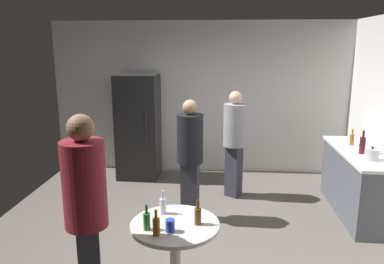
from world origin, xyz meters
name	(u,v)px	position (x,y,z in m)	size (l,w,h in m)	color
ground_plane	(188,244)	(0.00, 0.00, -0.05)	(5.20, 5.20, 0.10)	#5B544C
wall_back	(201,98)	(0.00, 2.63, 1.35)	(5.32, 0.06, 2.70)	silver
refrigerator	(139,127)	(-1.06, 2.20, 0.90)	(0.70, 0.68, 1.80)	black
kitchen_counter	(360,183)	(2.28, 0.93, 0.45)	(0.64, 1.66, 0.90)	#4C515B
kettle	(372,154)	(2.23, 0.53, 0.97)	(0.24, 0.17, 0.18)	#B2B2B7
wine_bottle_on_counter	(362,145)	(2.21, 0.80, 1.02)	(0.08, 0.08, 0.31)	#3F141E
beer_bottle_on_counter	(352,139)	(2.22, 1.23, 0.98)	(0.06, 0.06, 0.23)	#8C5919
foreground_table	(175,234)	(-0.03, -1.01, 0.63)	(0.80, 0.80, 0.73)	beige
beer_bottle_amber	(156,226)	(-0.16, -1.23, 0.82)	(0.06, 0.06, 0.23)	#8C5919
beer_bottle_brown	(198,215)	(0.18, -1.01, 0.82)	(0.06, 0.06, 0.23)	#593314
beer_bottle_green	(147,221)	(-0.25, -1.14, 0.82)	(0.06, 0.06, 0.23)	#26662D
beer_bottle_clear	(163,205)	(-0.16, -0.82, 0.82)	(0.06, 0.06, 0.23)	silver
plastic_cup_blue	(170,225)	(-0.05, -1.16, 0.79)	(0.08, 0.08, 0.11)	blue
person_in_black_shirt	(190,151)	(-0.03, 0.58, 0.94)	(0.39, 0.39, 1.62)	#2D2D38
person_in_gray_shirt	(235,136)	(0.57, 1.42, 0.95)	(0.47, 0.47, 1.63)	#2D2D38
person_in_maroon_shirt	(86,206)	(-0.69, -1.38, 1.05)	(0.43, 0.43, 1.78)	#2D2D38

